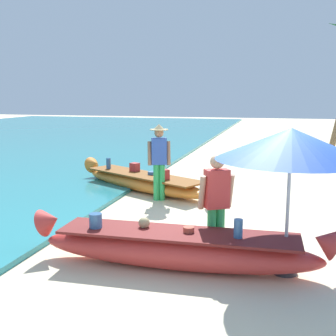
% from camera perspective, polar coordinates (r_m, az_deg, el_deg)
% --- Properties ---
extents(ground_plane, '(80.00, 80.00, 0.00)m').
position_cam_1_polar(ground_plane, '(7.33, 10.16, -10.63)').
color(ground_plane, beige).
extents(boat_red_foreground, '(4.55, 0.88, 0.84)m').
position_cam_1_polar(boat_red_foreground, '(6.34, 1.21, -10.84)').
color(boat_red_foreground, red).
rests_on(boat_red_foreground, ground).
extents(boat_orange_midground, '(4.43, 2.82, 0.77)m').
position_cam_1_polar(boat_orange_midground, '(11.25, -3.34, -1.83)').
color(boat_orange_midground, orange).
rests_on(boat_orange_midground, ground).
extents(person_vendor_hatted, '(0.59, 0.44, 1.86)m').
position_cam_1_polar(person_vendor_hatted, '(10.11, -1.22, 1.55)').
color(person_vendor_hatted, green).
rests_on(person_vendor_hatted, ground).
extents(person_tourist_customer, '(0.58, 0.45, 1.66)m').
position_cam_1_polar(person_tourist_customer, '(6.52, 6.59, -4.47)').
color(person_tourist_customer, green).
rests_on(person_tourist_customer, ground).
extents(patio_umbrella_large, '(2.09, 2.09, 2.11)m').
position_cam_1_polar(patio_umbrella_large, '(6.02, 16.38, 3.08)').
color(patio_umbrella_large, '#B7B7BC').
rests_on(patio_umbrella_large, ground).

